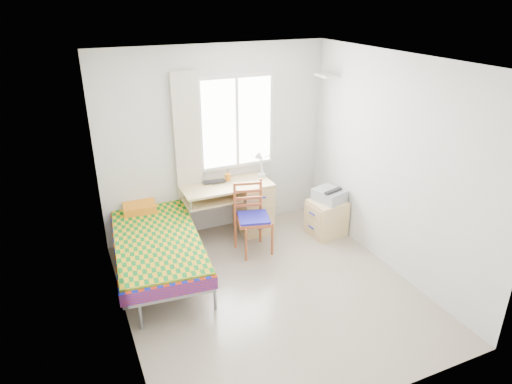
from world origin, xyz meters
TOP-DOWN VIEW (x-y plane):
  - floor at (0.00, 0.00)m, footprint 3.50×3.50m
  - ceiling at (0.00, 0.00)m, footprint 3.50×3.50m
  - wall_back at (0.00, 1.75)m, footprint 3.20×0.00m
  - wall_left at (-1.60, 0.00)m, footprint 0.00×3.50m
  - wall_right at (1.60, 0.00)m, footprint 0.00×3.50m
  - window at (0.30, 1.73)m, footprint 1.10×0.04m
  - curtain at (-0.42, 1.68)m, footprint 0.35×0.05m
  - floating_shelf at (1.49, 1.40)m, footprint 0.20×0.32m
  - bed at (-1.09, 0.96)m, footprint 1.17×2.19m
  - desk at (0.36, 1.46)m, footprint 1.24×0.57m
  - chair at (0.19, 0.95)m, footprint 0.50×0.50m
  - cabinet at (1.32, 0.90)m, footprint 0.52×0.47m
  - printer at (1.35, 0.93)m, footprint 0.44×0.48m
  - laptop at (-0.11, 1.55)m, footprint 0.34×0.25m
  - pen_cup at (0.10, 1.60)m, footprint 0.10×0.10m
  - task_lamp at (0.53, 1.43)m, footprint 0.23×0.32m
  - book at (-0.22, 1.45)m, footprint 0.24×0.27m

SIDE VIEW (x-z plane):
  - floor at x=0.00m, z-range 0.00..0.00m
  - cabinet at x=1.32m, z-range 0.00..0.51m
  - desk at x=0.36m, z-range 0.03..0.81m
  - bed at x=-1.09m, z-range -0.01..0.90m
  - chair at x=0.19m, z-range 0.06..1.01m
  - book at x=-0.22m, z-range 0.58..0.60m
  - printer at x=1.35m, z-range 0.51..0.69m
  - laptop at x=-0.11m, z-range 0.77..0.80m
  - pen_cup at x=0.10m, z-range 0.77..0.87m
  - task_lamp at x=0.53m, z-range 0.83..1.25m
  - wall_left at x=-1.60m, z-range -0.45..3.05m
  - wall_right at x=1.60m, z-range -0.45..3.05m
  - wall_back at x=0.00m, z-range -0.30..2.90m
  - curtain at x=-0.42m, z-range 0.60..2.30m
  - window at x=0.30m, z-range 0.90..2.20m
  - floating_shelf at x=1.49m, z-range 2.13..2.17m
  - ceiling at x=0.00m, z-range 2.60..2.60m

